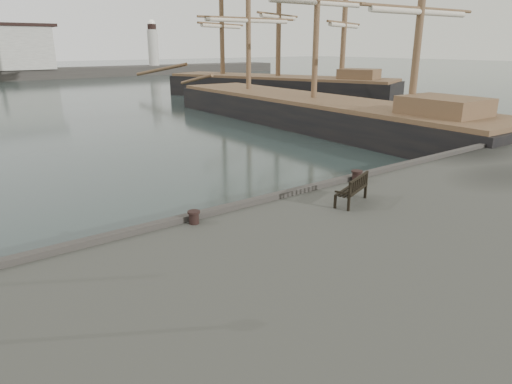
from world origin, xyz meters
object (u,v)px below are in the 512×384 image
at_px(bollard_left, 194,217).
at_px(bollard_right, 357,176).
at_px(bench, 352,195).
at_px(tall_ship_far, 278,92).
at_px(tall_ship_main, 313,118).

height_order(bollard_left, bollard_right, bollard_right).
bearing_deg(bench, bollard_left, 142.82).
xyz_separation_m(bollard_right, tall_ship_far, (24.72, 34.81, -0.94)).
relative_size(bench, bollard_right, 3.77).
distance_m(bollard_left, bollard_right, 7.18).
distance_m(bench, bollard_right, 2.57).
height_order(bollard_right, tall_ship_far, tall_ship_far).
relative_size(bollard_left, tall_ship_far, 0.01).
relative_size(bollard_left, tall_ship_main, 0.01).
xyz_separation_m(bench, bollard_left, (-5.14, 1.56, -0.10)).
relative_size(bench, tall_ship_main, 0.05).
distance_m(bollard_left, tall_ship_main, 27.44).
height_order(tall_ship_main, tall_ship_far, tall_ship_main).
bearing_deg(bollard_left, bench, -16.87).
height_order(bollard_left, tall_ship_main, tall_ship_main).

